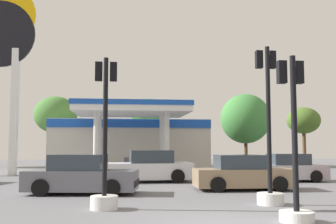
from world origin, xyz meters
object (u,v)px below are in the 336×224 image
(car_0, at_px, (148,167))
(traffic_signal_2, at_px, (105,164))
(car_5, at_px, (243,174))
(traffic_signal_1, at_px, (269,157))
(tree_3, at_px, (245,119))
(station_pole_sign, at_px, (0,50))
(car_1, at_px, (286,169))
(tree_2, at_px, (149,115))
(tree_4, at_px, (304,121))
(tree_1, at_px, (56,115))
(car_2, at_px, (82,176))
(traffic_signal_0, at_px, (295,165))

(car_0, distance_m, traffic_signal_2, 8.76)
(car_5, height_order, traffic_signal_1, traffic_signal_1)
(traffic_signal_2, distance_m, tree_3, 25.39)
(car_5, xyz_separation_m, traffic_signal_2, (-5.49, -4.43, 0.64))
(traffic_signal_2, bearing_deg, station_pole_sign, 117.83)
(car_0, distance_m, traffic_signal_1, 8.90)
(car_5, xyz_separation_m, traffic_signal_1, (-0.39, -4.11, 0.83))
(car_1, distance_m, tree_2, 18.73)
(tree_4, bearing_deg, tree_2, 178.17)
(car_5, bearing_deg, tree_4, 58.73)
(traffic_signal_1, distance_m, tree_1, 25.80)
(car_1, distance_m, car_2, 10.81)
(car_1, height_order, traffic_signal_1, traffic_signal_1)
(car_5, bearing_deg, traffic_signal_2, -141.07)
(car_1, height_order, tree_3, tree_3)
(tree_2, height_order, tree_3, tree_3)
(car_1, distance_m, traffic_signal_0, 11.29)
(traffic_signal_0, xyz_separation_m, tree_4, (13.16, 27.23, 2.88))
(tree_1, bearing_deg, tree_3, -3.98)
(car_1, height_order, tree_2, tree_2)
(tree_2, bearing_deg, car_0, -93.72)
(car_1, distance_m, tree_1, 21.57)
(car_5, height_order, tree_2, tree_2)
(traffic_signal_1, bearing_deg, traffic_signal_0, -98.18)
(traffic_signal_0, bearing_deg, tree_2, 93.74)
(car_1, height_order, traffic_signal_2, traffic_signal_2)
(car_0, relative_size, tree_2, 0.73)
(car_0, distance_m, tree_1, 17.19)
(station_pole_sign, distance_m, car_5, 17.39)
(tree_1, xyz_separation_m, tree_4, (23.28, 1.12, -0.29))
(car_5, bearing_deg, tree_2, 97.10)
(car_1, relative_size, tree_4, 0.72)
(station_pole_sign, bearing_deg, car_5, -36.23)
(traffic_signal_2, bearing_deg, car_0, 78.10)
(traffic_signal_0, bearing_deg, tree_4, 64.21)
(car_5, bearing_deg, traffic_signal_0, -96.54)
(tree_1, bearing_deg, traffic_signal_0, -68.82)
(car_1, distance_m, tree_4, 19.36)
(traffic_signal_1, bearing_deg, station_pole_sign, 132.59)
(car_5, bearing_deg, traffic_signal_1, -95.44)
(station_pole_sign, height_order, traffic_signal_0, station_pole_sign)
(car_2, xyz_separation_m, tree_2, (3.94, 21.50, 4.06))
(car_5, relative_size, traffic_signal_2, 0.92)
(car_0, distance_m, car_5, 5.53)
(tree_3, bearing_deg, traffic_signal_0, -104.90)
(car_1, distance_m, tree_3, 15.13)
(car_5, bearing_deg, car_0, 131.82)
(tree_1, distance_m, tree_2, 8.46)
(car_0, xyz_separation_m, car_5, (3.69, -4.12, -0.07))
(car_2, relative_size, tree_2, 0.70)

